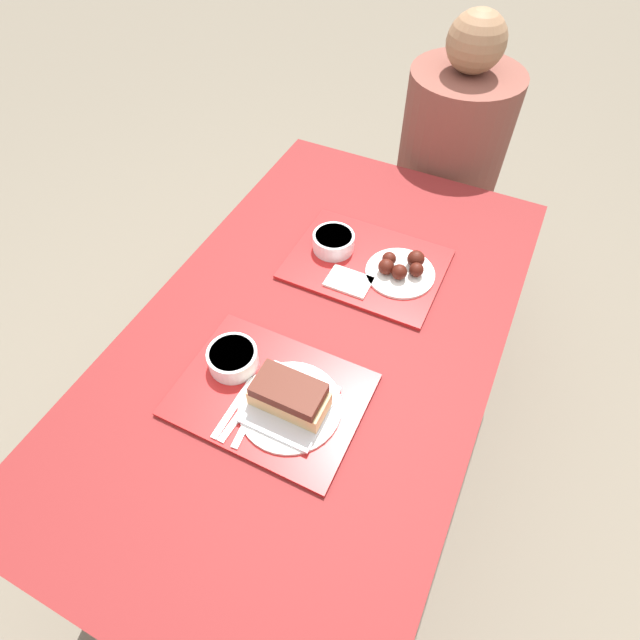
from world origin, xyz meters
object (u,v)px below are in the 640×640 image
bowl_coleslaw_near (233,358)px  brisket_sandwich_plate (290,399)px  bowl_coleslaw_far (334,241)px  wings_plate_far (401,268)px  tray_far (366,264)px  person_seated_across (454,140)px  tray_near (271,395)px

bowl_coleslaw_near → brisket_sandwich_plate: bearing=-14.0°
bowl_coleslaw_far → wings_plate_far: bearing=-2.6°
tray_far → bowl_coleslaw_near: (-0.16, -0.46, 0.03)m
wings_plate_far → person_seated_across: (-0.06, 0.71, -0.02)m
brisket_sandwich_plate → tray_far: bearing=92.3°
bowl_coleslaw_near → brisket_sandwich_plate: size_ratio=0.51×
brisket_sandwich_plate → wings_plate_far: 0.51m
brisket_sandwich_plate → bowl_coleslaw_near: bearing=166.0°
tray_far → bowl_coleslaw_far: size_ratio=3.58×
tray_far → wings_plate_far: 0.10m
tray_far → person_seated_across: 0.72m
tray_far → wings_plate_far: bearing=2.0°
tray_near → person_seated_across: size_ratio=0.59×
tray_near → tray_far: bearing=85.6°
tray_near → brisket_sandwich_plate: 0.07m
bowl_coleslaw_far → person_seated_across: (0.16, 0.71, -0.03)m
bowl_coleslaw_far → brisket_sandwich_plate: bearing=-75.9°
tray_near → bowl_coleslaw_near: 0.13m
bowl_coleslaw_near → wings_plate_far: bearing=60.9°
bowl_coleslaw_near → wings_plate_far: size_ratio=0.62×
tray_far → brisket_sandwich_plate: (0.02, -0.50, 0.04)m
person_seated_across → bowl_coleslaw_far: bearing=-102.5°
tray_near → brisket_sandwich_plate: size_ratio=1.82×
brisket_sandwich_plate → bowl_coleslaw_far: (-0.13, 0.52, -0.01)m
tray_near → wings_plate_far: (0.14, 0.50, 0.03)m
person_seated_across → brisket_sandwich_plate: bearing=-91.2°
tray_near → wings_plate_far: wings_plate_far is taller
person_seated_across → bowl_coleslaw_near: bearing=-99.7°
person_seated_across → tray_near: bearing=-94.0°
tray_far → bowl_coleslaw_far: bowl_coleslaw_far is taller
tray_near → wings_plate_far: 0.52m
tray_far → wings_plate_far: (0.10, 0.00, 0.03)m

